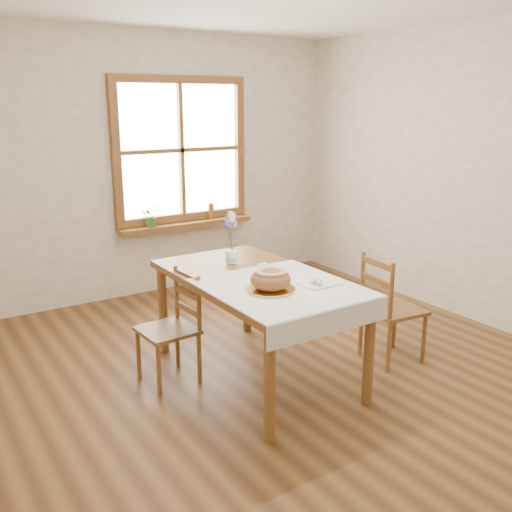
{
  "coord_description": "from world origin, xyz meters",
  "views": [
    {
      "loc": [
        -2.07,
        -2.88,
        1.93
      ],
      "look_at": [
        0.0,
        0.3,
        0.9
      ],
      "focal_mm": 40.0,
      "sensor_mm": 36.0,
      "label": 1
    }
  ],
  "objects_px": {
    "bread_plate": "(271,289)",
    "dining_table": "(256,288)",
    "chair_right": "(394,308)",
    "flower_vase": "(231,258)",
    "chair_left": "(167,328)"
  },
  "relations": [
    {
      "from": "bread_plate",
      "to": "dining_table",
      "type": "bearing_deg",
      "value": 72.62
    },
    {
      "from": "dining_table",
      "to": "chair_right",
      "type": "xyz_separation_m",
      "value": [
        1.02,
        -0.35,
        -0.25
      ]
    },
    {
      "from": "bread_plate",
      "to": "flower_vase",
      "type": "distance_m",
      "value": 0.72
    },
    {
      "from": "chair_left",
      "to": "bread_plate",
      "type": "relative_size",
      "value": 2.59
    },
    {
      "from": "flower_vase",
      "to": "dining_table",
      "type": "bearing_deg",
      "value": -93.82
    },
    {
      "from": "dining_table",
      "to": "flower_vase",
      "type": "relative_size",
      "value": 16.6
    },
    {
      "from": "dining_table",
      "to": "chair_left",
      "type": "xyz_separation_m",
      "value": [
        -0.56,
        0.27,
        -0.27
      ]
    },
    {
      "from": "bread_plate",
      "to": "chair_left",
      "type": "bearing_deg",
      "value": 127.39
    },
    {
      "from": "chair_left",
      "to": "flower_vase",
      "type": "height_order",
      "value": "flower_vase"
    },
    {
      "from": "dining_table",
      "to": "bread_plate",
      "type": "height_order",
      "value": "bread_plate"
    },
    {
      "from": "dining_table",
      "to": "flower_vase",
      "type": "xyz_separation_m",
      "value": [
        0.03,
        0.38,
        0.13
      ]
    },
    {
      "from": "chair_left",
      "to": "bread_plate",
      "type": "distance_m",
      "value": 0.84
    },
    {
      "from": "chair_left",
      "to": "chair_right",
      "type": "relative_size",
      "value": 0.94
    },
    {
      "from": "bread_plate",
      "to": "flower_vase",
      "type": "height_order",
      "value": "flower_vase"
    },
    {
      "from": "dining_table",
      "to": "chair_right",
      "type": "height_order",
      "value": "chair_right"
    }
  ]
}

